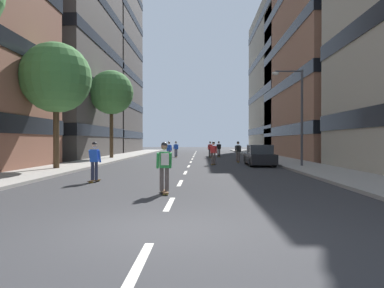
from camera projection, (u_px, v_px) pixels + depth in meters
The scene contains 19 objects.
ground_plane at pixel (191, 161), 31.17m from camera, with size 144.34×144.34×0.00m, color #333335.
sidewalk_left at pixel (110, 159), 34.39m from camera, with size 3.41×66.16×0.14m, color #9E9991.
sidewalk_right at pixel (275, 159), 33.96m from camera, with size 3.41×66.16×0.14m, color #9E9991.
lane_markings at pixel (192, 160), 32.61m from camera, with size 0.16×57.20×0.01m.
building_left_far at pixel (80, 50), 55.85m from camera, with size 17.51×16.18×32.32m.
building_right_mid at pixel (362, 68), 38.38m from camera, with size 17.51×22.08×19.49m.
building_right_far at pixel (314, 80), 54.90m from camera, with size 17.51×21.54×22.42m.
parked_car_near at pixel (260, 156), 25.67m from camera, with size 1.82×4.40×1.52m.
street_tree_mid at pixel (111, 93), 35.01m from camera, with size 4.36×4.36×8.69m.
street_tree_far at pixel (56, 78), 21.69m from camera, with size 4.32×4.32×7.74m.
streetlamp_right at pixel (296, 107), 23.82m from camera, with size 2.13×0.30×6.50m.
skater_0 at pixel (169, 150), 33.27m from camera, with size 0.56×0.92×1.78m.
skater_1 at pixel (210, 148), 38.13m from camera, with size 0.55×0.91×1.78m.
skater_2 at pixel (176, 148), 39.01m from camera, with size 0.56×0.92×1.78m.
skater_3 at pixel (213, 152), 26.62m from camera, with size 0.57×0.92×1.78m.
skater_4 at pixel (219, 148), 39.89m from camera, with size 0.56×0.92×1.78m.
skater_5 at pixel (94, 160), 15.43m from camera, with size 0.56×0.92×1.78m.
skater_6 at pixel (238, 151), 29.81m from camera, with size 0.54×0.91×1.78m.
skater_7 at pixel (164, 164), 12.03m from camera, with size 0.57×0.92×1.78m.
Camera 1 is at (0.92, -7.08, 1.82)m, focal length 32.91 mm.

